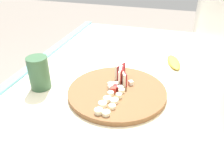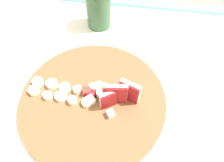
% 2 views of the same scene
% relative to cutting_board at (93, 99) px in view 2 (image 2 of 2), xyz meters
% --- Properties ---
extents(ground, '(10.00, 10.00, 0.00)m').
position_rel_cutting_board_xyz_m(ground, '(-0.06, -0.09, -0.90)').
color(ground, gray).
extents(tiled_countertop, '(1.50, 0.75, 0.90)m').
position_rel_cutting_board_xyz_m(tiled_countertop, '(-0.06, -0.09, -0.45)').
color(tiled_countertop, beige).
rests_on(tiled_countertop, ground).
extents(cutting_board, '(0.37, 0.37, 0.02)m').
position_rel_cutting_board_xyz_m(cutting_board, '(0.00, 0.00, 0.00)').
color(cutting_board, brown).
rests_on(cutting_board, tiled_countertop).
extents(apple_wedge_fan, '(0.09, 0.06, 0.06)m').
position_rel_cutting_board_xyz_m(apple_wedge_fan, '(-0.06, -0.00, 0.04)').
color(apple_wedge_fan, maroon).
rests_on(apple_wedge_fan, cutting_board).
extents(apple_dice_pile, '(0.09, 0.09, 0.02)m').
position_rel_cutting_board_xyz_m(apple_dice_pile, '(-0.01, -0.01, 0.02)').
color(apple_dice_pile, white).
rests_on(apple_dice_pile, cutting_board).
extents(banana_slice_rows, '(0.17, 0.07, 0.02)m').
position_rel_cutting_board_xyz_m(banana_slice_rows, '(0.09, -0.00, 0.02)').
color(banana_slice_rows, '#F4EAC6').
rests_on(banana_slice_rows, cutting_board).
extents(small_jar, '(0.08, 0.08, 0.13)m').
position_rel_cutting_board_xyz_m(small_jar, '(0.04, -0.30, 0.06)').
color(small_jar, '#335638').
rests_on(small_jar, tiled_countertop).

